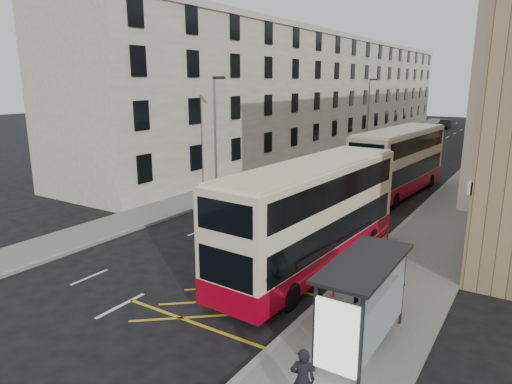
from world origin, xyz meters
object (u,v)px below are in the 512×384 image
Objects in this scene: street_lamp_near at (216,131)px; pedestrian_near at (302,380)px; car_dark at (445,124)px; double_decker_front at (312,216)px; car_silver at (416,131)px; double_decker_rear at (399,162)px; white_van at (378,142)px; pedestrian_mid at (393,285)px; street_lamp_far at (369,109)px; pedestrian_far at (360,281)px; bus_shelter at (364,290)px; car_red at (481,130)px.

street_lamp_near is 4.86× the size of pedestrian_near.
street_lamp_near reaches higher than car_dark.
car_silver is (-8.53, 52.67, -1.66)m from double_decker_front.
double_decker_rear is at bearing 95.60° from double_decker_front.
car_silver is at bearing 107.73° from white_van.
street_lamp_near is 13.06m from double_decker_front.
pedestrian_near is at bearing -117.04° from pedestrian_mid.
white_van reaches higher than car_dark.
double_decker_front is at bearing 130.25° from pedestrian_mid.
street_lamp_far is 47.79m from pedestrian_near.
street_lamp_near is at bearing -73.13° from pedestrian_near.
pedestrian_mid is 0.98× the size of pedestrian_far.
street_lamp_near is 1.76× the size of car_dark.
car_red is (-4.70, 64.30, -1.39)m from bus_shelter.
pedestrian_near reaches higher than car_dark.
pedestrian_far reaches higher than pedestrian_near.
double_decker_front is (10.61, -7.26, -2.30)m from street_lamp_near.
pedestrian_far is (-1.10, 2.90, -1.13)m from bus_shelter.
pedestrian_near is 0.98× the size of pedestrian_mid.
car_dark is (-11.21, 71.43, -1.39)m from bus_shelter.
pedestrian_far is 56.10m from car_silver.
double_decker_front is at bearing -37.99° from pedestrian_far.
white_van is at bearing 106.88° from double_decker_front.
street_lamp_near is 0.68× the size of double_decker_rear.
street_lamp_near reaches higher than double_decker_rear.
bus_shelter is at bearing -72.51° from double_decker_rear.
pedestrian_near is at bearing -62.33° from double_decker_front.
street_lamp_near is 29.65m from white_van.
car_silver is at bearing 82.33° from street_lamp_far.
pedestrian_far is at bearing 110.78° from bus_shelter.
double_decker_front is 59.19m from car_red.
street_lamp_near is 30.00m from street_lamp_far.
bus_shelter is 6.57m from double_decker_front.
street_lamp_far reaches higher than double_decker_front.
street_lamp_near is at bearing -136.93° from double_decker_rear.
pedestrian_far is (13.59, -9.49, -3.63)m from street_lamp_near.
bus_shelter is 0.82× the size of car_red.
double_decker_rear is at bearing -81.76° from car_silver.
car_red is at bearing 93.70° from double_decker_front.
double_decker_front is at bearing 128.53° from bus_shelter.
car_dark is (3.49, 29.03, -3.89)m from street_lamp_far.
car_silver is (-12.27, 60.85, -0.30)m from pedestrian_near.
car_dark is at bearing -107.74° from pedestrian_near.
street_lamp_far is at bearing 48.85° from car_red.
white_van is (-8.31, 21.39, -1.54)m from double_decker_rear.
car_silver is at bearing 87.38° from street_lamp_near.
white_van is 1.29× the size of car_dark.
street_lamp_near is at bearing 123.60° from pedestrian_mid.
car_red is at bearing -87.82° from pedestrian_far.
double_decker_rear is 23.86m from pedestrian_near.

